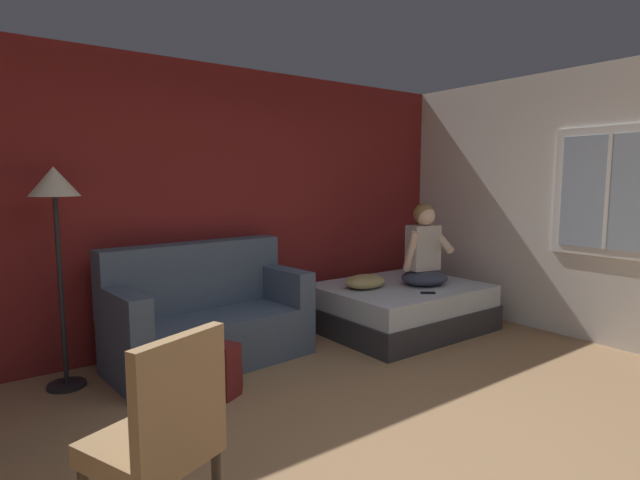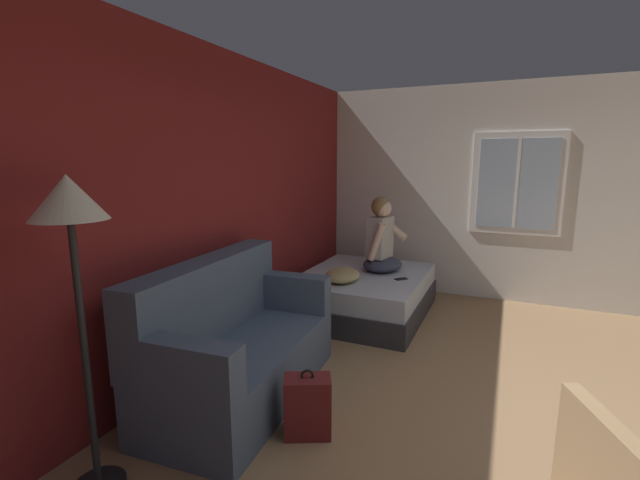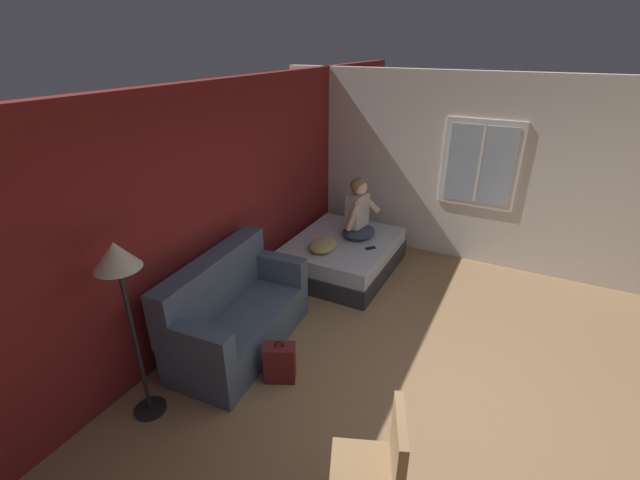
{
  "view_description": "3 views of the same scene",
  "coord_description": "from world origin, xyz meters",
  "views": [
    {
      "loc": [
        -1.92,
        -1.76,
        1.6
      ],
      "look_at": [
        0.86,
        1.97,
        1.04
      ],
      "focal_mm": 28.0,
      "sensor_mm": 36.0,
      "label": 1
    },
    {
      "loc": [
        -2.66,
        0.45,
        1.76
      ],
      "look_at": [
        0.96,
        2.07,
        1.02
      ],
      "focal_mm": 24.0,
      "sensor_mm": 36.0,
      "label": 2
    },
    {
      "loc": [
        -3.13,
        -0.3,
        3.07
      ],
      "look_at": [
        0.83,
        1.75,
        0.97
      ],
      "focal_mm": 24.0,
      "sensor_mm": 36.0,
      "label": 3
    }
  ],
  "objects": [
    {
      "name": "ground_plane",
      "position": [
        0.0,
        0.0,
        0.0
      ],
      "size": [
        40.0,
        40.0,
        0.0
      ],
      "primitive_type": "plane",
      "color": "#93704C"
    },
    {
      "name": "wall_back_accent",
      "position": [
        0.0,
        2.84,
        1.35
      ],
      "size": [
        11.19,
        0.16,
        2.7
      ],
      "primitive_type": "cube",
      "color": "maroon",
      "rests_on": "ground"
    },
    {
      "name": "wall_side_with_window",
      "position": [
        3.17,
        0.01,
        1.35
      ],
      "size": [
        0.19,
        6.92,
        2.7
      ],
      "color": "silver",
      "rests_on": "ground"
    },
    {
      "name": "bed",
      "position": [
        1.91,
        1.94,
        0.24
      ],
      "size": [
        1.71,
        1.38,
        0.48
      ],
      "color": "#2D2D33",
      "rests_on": "ground"
    },
    {
      "name": "couch",
      "position": [
        -0.16,
        2.27,
        0.39
      ],
      "size": [
        1.76,
        0.95,
        1.04
      ],
      "color": "#47566B",
      "rests_on": "ground"
    },
    {
      "name": "side_chair",
      "position": [
        -1.27,
        0.24,
        0.53
      ],
      "size": [
        0.6,
        0.6,
        0.98
      ],
      "color": "#382D23",
      "rests_on": "ground"
    },
    {
      "name": "person_seated",
      "position": [
        2.12,
        1.8,
        0.84
      ],
      "size": [
        0.58,
        0.52,
        0.88
      ],
      "color": "#383D51",
      "rests_on": "bed"
    },
    {
      "name": "backpack",
      "position": [
        -0.39,
        1.56,
        0.19
      ],
      "size": [
        0.33,
        0.35,
        0.46
      ],
      "color": "maroon",
      "rests_on": "ground"
    },
    {
      "name": "throw_pillow",
      "position": [
        1.5,
        2.05,
        0.55
      ],
      "size": [
        0.52,
        0.41,
        0.14
      ],
      "primitive_type": "ellipsoid",
      "rotation": [
        0.0,
        0.0,
        0.11
      ],
      "color": "tan",
      "rests_on": "bed"
    },
    {
      "name": "cell_phone",
      "position": [
        1.84,
        1.49,
        0.48
      ],
      "size": [
        0.15,
        0.14,
        0.01
      ],
      "primitive_type": "cube",
      "rotation": [
        0.0,
        0.0,
        0.88
      ],
      "color": "black",
      "rests_on": "bed"
    },
    {
      "name": "floor_lamp",
      "position": [
        -1.29,
        2.39,
        1.43
      ],
      "size": [
        0.36,
        0.36,
        1.7
      ],
      "color": "black",
      "rests_on": "ground"
    }
  ]
}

